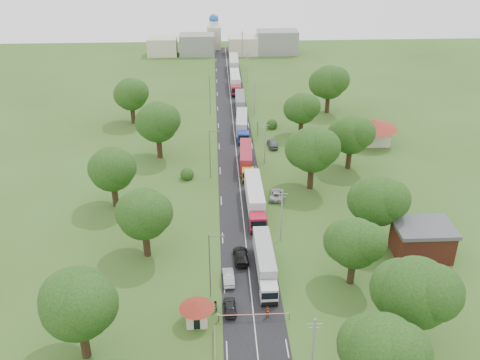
{
  "coord_description": "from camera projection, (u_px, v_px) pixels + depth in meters",
  "views": [
    {
      "loc": [
        -4.38,
        -76.87,
        47.15
      ],
      "look_at": [
        -0.14,
        8.06,
        3.0
      ],
      "focal_mm": 40.0,
      "sensor_mm": 36.0,
      "label": 1
    }
  ],
  "objects": [
    {
      "name": "info_sign",
      "position": [
        258.0,
        124.0,
        119.93
      ],
      "size": [
        0.12,
        3.1,
        4.1
      ],
      "color": "slate",
      "rests_on": "ground"
    },
    {
      "name": "ground",
      "position": [
        243.0,
        218.0,
        90.06
      ],
      "size": [
        260.0,
        260.0,
        0.0
      ],
      "primitive_type": "plane",
      "color": "#354D19",
      "rests_on": "ground"
    },
    {
      "name": "church",
      "position": [
        214.0,
        34.0,
        192.0
      ],
      "size": [
        5.0,
        5.0,
        12.3
      ],
      "color": "beige",
      "rests_on": "ground"
    },
    {
      "name": "pole_4",
      "position": [
        247.0,
        66.0,
        156.4
      ],
      "size": [
        1.6,
        0.24,
        9.0
      ],
      "color": "gray",
      "rests_on": "ground"
    },
    {
      "name": "tree_6",
      "position": [
        302.0,
        108.0,
        118.83
      ],
      "size": [
        8.0,
        8.0,
        10.1
      ],
      "color": "#382616",
      "rests_on": "ground"
    },
    {
      "name": "tree_7",
      "position": [
        329.0,
        82.0,
        131.97
      ],
      "size": [
        9.6,
        9.6,
        12.05
      ],
      "color": "#382616",
      "rests_on": "ground"
    },
    {
      "name": "lamp_1",
      "position": [
        211.0,
        152.0,
        100.56
      ],
      "size": [
        2.03,
        0.22,
        10.0
      ],
      "color": "slate",
      "rests_on": "ground"
    },
    {
      "name": "truck_2",
      "position": [
        246.0,
        159.0,
        106.06
      ],
      "size": [
        2.94,
        13.74,
        3.8
      ],
      "color": "#BC8A16",
      "rests_on": "ground"
    },
    {
      "name": "truck_0",
      "position": [
        265.0,
        262.0,
        75.51
      ],
      "size": [
        2.52,
        13.9,
        3.85
      ],
      "color": "silver",
      "rests_on": "ground"
    },
    {
      "name": "car_verge_far",
      "position": [
        273.0,
        143.0,
        115.86
      ],
      "size": [
        2.25,
        4.95,
        1.65
      ],
      "primitive_type": "imported",
      "rotation": [
        0.0,
        0.0,
        3.21
      ],
      "color": "#595C61",
      "rests_on": "ground"
    },
    {
      "name": "car_verge_near",
      "position": [
        277.0,
        194.0,
        95.9
      ],
      "size": [
        3.24,
        5.26,
        1.36
      ],
      "primitive_type": "imported",
      "rotation": [
        0.0,
        0.0,
        2.93
      ],
      "color": "#BDBDBD",
      "rests_on": "ground"
    },
    {
      "name": "car_lane_front",
      "position": [
        230.0,
        307.0,
        69.18
      ],
      "size": [
        1.75,
        4.06,
        1.37
      ],
      "primitive_type": "imported",
      "rotation": [
        0.0,
        0.0,
        3.18
      ],
      "color": "black",
      "rests_on": "ground"
    },
    {
      "name": "pole_3",
      "position": [
        255.0,
        97.0,
        131.58
      ],
      "size": [
        1.6,
        0.24,
        9.0
      ],
      "color": "gray",
      "rests_on": "ground"
    },
    {
      "name": "tree_9",
      "position": [
        78.0,
        303.0,
        59.11
      ],
      "size": [
        9.6,
        9.6,
        12.05
      ],
      "color": "#382616",
      "rests_on": "ground"
    },
    {
      "name": "tree_0",
      "position": [
        383.0,
        350.0,
        53.71
      ],
      "size": [
        8.8,
        8.8,
        11.07
      ],
      "color": "#382616",
      "rests_on": "ground"
    },
    {
      "name": "pole_2",
      "position": [
        265.0,
        142.0,
        106.76
      ],
      "size": [
        1.6,
        0.24,
        9.0
      ],
      "color": "gray",
      "rests_on": "ground"
    },
    {
      "name": "pole_1",
      "position": [
        282.0,
        215.0,
        81.94
      ],
      "size": [
        1.6,
        0.24,
        9.0
      ],
      "color": "gray",
      "rests_on": "ground"
    },
    {
      "name": "boom_barrier",
      "position": [
        243.0,
        315.0,
        67.43
      ],
      "size": [
        9.22,
        0.35,
        1.18
      ],
      "color": "slate",
      "rests_on": "ground"
    },
    {
      "name": "tree_13",
      "position": [
        131.0,
        94.0,
        125.7
      ],
      "size": [
        8.8,
        8.8,
        11.07
      ],
      "color": "#382616",
      "rests_on": "ground"
    },
    {
      "name": "tree_10",
      "position": [
        144.0,
        213.0,
        77.34
      ],
      "size": [
        8.8,
        8.8,
        11.07
      ],
      "color": "#382616",
      "rests_on": "ground"
    },
    {
      "name": "guard_booth",
      "position": [
        197.0,
        309.0,
        66.58
      ],
      "size": [
        4.4,
        4.4,
        3.45
      ],
      "color": "beige",
      "rests_on": "ground"
    },
    {
      "name": "truck_3",
      "position": [
        242.0,
        125.0,
        122.11
      ],
      "size": [
        3.17,
        14.37,
        3.97
      ],
      "color": "navy",
      "rests_on": "ground"
    },
    {
      "name": "distant_town",
      "position": [
        228.0,
        44.0,
        185.99
      ],
      "size": [
        52.0,
        8.0,
        8.0
      ],
      "color": "gray",
      "rests_on": "ground"
    },
    {
      "name": "tree_12",
      "position": [
        158.0,
        122.0,
        108.04
      ],
      "size": [
        9.6,
        9.6,
        12.05
      ],
      "color": "#382616",
      "rests_on": "ground"
    },
    {
      "name": "road",
      "position": [
        238.0,
        166.0,
        107.79
      ],
      "size": [
        8.0,
        200.0,
        0.04
      ],
      "primitive_type": "cube",
      "color": "black",
      "rests_on": "ground"
    },
    {
      "name": "pole_5",
      "position": [
        242.0,
        44.0,
        181.22
      ],
      "size": [
        1.6,
        0.24,
        9.0
      ],
      "color": "gray",
      "rests_on": "ground"
    },
    {
      "name": "truck_4",
      "position": [
        240.0,
        103.0,
        135.67
      ],
      "size": [
        2.59,
        13.5,
        3.74
      ],
      "color": "white",
      "rests_on": "ground"
    },
    {
      "name": "truck_6",
      "position": [
        234.0,
        65.0,
        166.62
      ],
      "size": [
        2.88,
        15.76,
        4.37
      ],
      "color": "#2D712A",
      "rests_on": "ground"
    },
    {
      "name": "tree_5",
      "position": [
        351.0,
        134.0,
        103.8
      ],
      "size": [
        8.8,
        8.8,
        11.07
      ],
      "color": "#382616",
      "rests_on": "ground"
    },
    {
      "name": "tree_3",
      "position": [
        378.0,
        201.0,
        80.66
      ],
      "size": [
        8.8,
        8.8,
        11.07
      ],
      "color": "#382616",
      "rests_on": "ground"
    },
    {
      "name": "tree_1",
      "position": [
        415.0,
        292.0,
        60.79
      ],
      "size": [
        9.6,
        9.6,
        12.05
      ],
      "color": "#382616",
      "rests_on": "ground"
    },
    {
      "name": "tree_4",
      "position": [
        312.0,
        149.0,
        96.03
      ],
      "size": [
        9.6,
        9.6,
        12.05
      ],
      "color": "#382616",
      "rests_on": "ground"
    },
    {
      "name": "truck_1",
      "position": [
        255.0,
        198.0,
        91.28
      ],
      "size": [
        2.76,
        15.62,
        4.33
      ],
      "color": "#A5122B",
      "rests_on": "ground"
    },
    {
      "name": "lamp_2",
      "position": [
        210.0,
        93.0,
        131.59
      ],
      "size": [
        2.03,
        0.22,
        10.0
      ],
      "color": "slate",
      "rests_on": "ground"
    },
    {
      "name": "car_lane_rear",
      "position": [
        241.0,
        256.0,
        79.03
      ],
      "size": [
        2.32,
        5.31,
        1.52
      ],
      "primitive_type": "imported",
      "rotation": [
        0.0,
        0.0,
        3.18
      ],
      "color": "black",
      "rests_on": "ground"
    },
    {
      "name": "pedestrian_near",
      "position": [
        268.0,
        312.0,
        68.02
      ],
      "size": [
        0.65,
        0.43,
        1.75
      ],
      "primitive_type": "imported",
      "rotation": [
        0.0,
        0.0,
        0.02
      ],
      "color": "gray",
      "rests_on": "ground"
    },
    {
      "name": "pole_0",
      "position": [
        313.0,
        350.0,
        57.12
      ],
      "size": [
        1.6,
        0.24,
        9.0
      ],
      "color": "gray",
      "rests_on": "ground"
    },
    {
      "name": "tree_2",
      "position": [
        354.0,
        242.0,
        71.81
      ],
      "size": [
        8.0,
        8.0,
        10.1
      ],
      "color": "#382616",
      "rests_on": "ground"
    },
    {
      "name": "house_brick",
      "position": [
        422.0,
        240.0,
        79.35
      ],
      "size": [
        8.6,
        6.6,
        5.2
      ],
      "color": "maroon",
      "rests_on": "ground"
    },
    {
      "name": "house_cream",
      "position": [
        373.0,
        128.0,
        116.3
      ],
      "size": [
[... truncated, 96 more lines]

